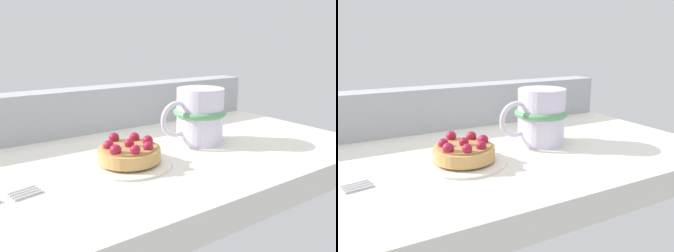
% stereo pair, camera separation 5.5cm
% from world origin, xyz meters
% --- Properties ---
extents(ground_plane, '(0.79, 0.42, 0.04)m').
position_xyz_m(ground_plane, '(0.00, 0.00, -0.02)').
color(ground_plane, silver).
extents(window_rail_back, '(0.78, 0.06, 0.09)m').
position_xyz_m(window_rail_back, '(0.00, 0.18, 0.04)').
color(window_rail_back, '#9EA3A8').
rests_on(window_rail_back, ground_plane).
extents(dessert_plate, '(0.13, 0.13, 0.01)m').
position_xyz_m(dessert_plate, '(-0.03, -0.04, 0.00)').
color(dessert_plate, silver).
rests_on(dessert_plate, ground_plane).
extents(raspberry_tart, '(0.09, 0.09, 0.03)m').
position_xyz_m(raspberry_tart, '(-0.03, -0.04, 0.02)').
color(raspberry_tart, tan).
rests_on(raspberry_tart, dessert_plate).
extents(coffee_mug, '(0.13, 0.10, 0.10)m').
position_xyz_m(coffee_mug, '(0.13, -0.01, 0.05)').
color(coffee_mug, silver).
rests_on(coffee_mug, ground_plane).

